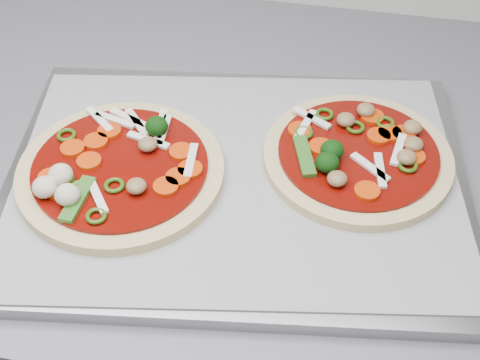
# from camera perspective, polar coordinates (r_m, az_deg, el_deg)

# --- Properties ---
(base_cabinet) EXTENTS (3.60, 0.60, 0.86)m
(base_cabinet) POSITION_cam_1_polar(r_m,az_deg,el_deg) (1.15, -9.72, -13.13)
(base_cabinet) COLOR #BBBCB9
(base_cabinet) RESTS_ON ground
(countertop) EXTENTS (3.60, 0.60, 0.04)m
(countertop) POSITION_cam_1_polar(r_m,az_deg,el_deg) (0.80, -13.59, 3.95)
(countertop) COLOR #5B5B63
(countertop) RESTS_ON base_cabinet
(baking_tray) EXTENTS (0.51, 0.41, 0.02)m
(baking_tray) POSITION_cam_1_polar(r_m,az_deg,el_deg) (0.69, -0.29, -0.07)
(baking_tray) COLOR gray
(baking_tray) RESTS_ON countertop
(parchment) EXTENTS (0.49, 0.39, 0.00)m
(parchment) POSITION_cam_1_polar(r_m,az_deg,el_deg) (0.68, -0.29, 0.44)
(parchment) COLOR gray
(parchment) RESTS_ON baking_tray
(pizza_left) EXTENTS (0.28, 0.28, 0.04)m
(pizza_left) POSITION_cam_1_polar(r_m,az_deg,el_deg) (0.68, -10.38, 0.84)
(pizza_left) COLOR #D6BB86
(pizza_left) RESTS_ON parchment
(pizza_right) EXTENTS (0.23, 0.23, 0.03)m
(pizza_right) POSITION_cam_1_polar(r_m,az_deg,el_deg) (0.70, 10.01, 2.17)
(pizza_right) COLOR #D6BB86
(pizza_right) RESTS_ON parchment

